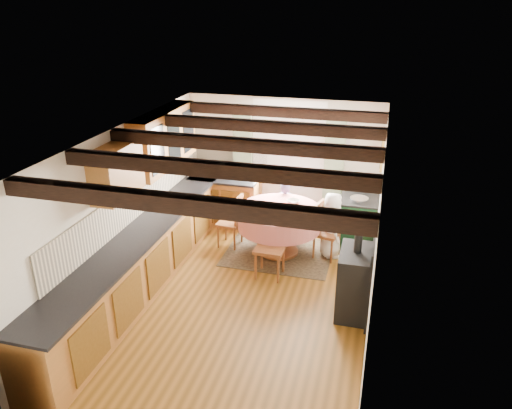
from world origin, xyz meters
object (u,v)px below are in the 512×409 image
(chair_right, at_px, (327,231))
(cast_iron_stove, at_px, (356,266))
(dining_table, at_px, (279,231))
(chair_left, at_px, (230,221))
(chair_near, at_px, (270,247))
(child_right, at_px, (332,225))
(child_far, at_px, (285,209))
(aga_range, at_px, (358,219))
(cup, at_px, (281,207))

(chair_right, bearing_deg, cast_iron_stove, -144.12)
(dining_table, bearing_deg, chair_right, 7.21)
(chair_left, bearing_deg, chair_near, 53.68)
(chair_left, relative_size, child_right, 0.83)
(child_right, bearing_deg, child_far, 41.79)
(aga_range, height_order, cup, cup)
(cup, bearing_deg, child_far, 97.11)
(aga_range, bearing_deg, chair_right, -123.53)
(chair_near, xyz_separation_m, chair_left, (-0.91, 0.83, -0.04))
(chair_near, height_order, cast_iron_stove, cast_iron_stove)
(aga_range, distance_m, cast_iron_stove, 2.18)
(child_far, distance_m, child_right, 1.06)
(aga_range, bearing_deg, chair_left, -161.82)
(cast_iron_stove, xyz_separation_m, cup, (-1.32, 1.36, 0.15))
(aga_range, bearing_deg, cast_iron_stove, -87.08)
(chair_near, xyz_separation_m, aga_range, (1.22, 1.53, -0.06))
(dining_table, relative_size, cup, 13.38)
(chair_left, bearing_deg, dining_table, 90.61)
(chair_near, height_order, child_right, child_right)
(cast_iron_stove, relative_size, child_far, 1.40)
(cast_iron_stove, distance_m, child_far, 2.52)
(aga_range, xyz_separation_m, child_right, (-0.39, -0.62, 0.11))
(child_right, bearing_deg, cup, 84.99)
(child_far, height_order, child_right, child_right)
(dining_table, xyz_separation_m, chair_near, (0.02, -0.74, 0.10))
(cast_iron_stove, bearing_deg, dining_table, 134.54)
(chair_left, relative_size, aga_range, 0.95)
(dining_table, distance_m, child_far, 0.72)
(dining_table, xyz_separation_m, child_far, (-0.06, 0.71, 0.10))
(chair_right, relative_size, child_right, 0.85)
(chair_near, relative_size, child_far, 0.99)
(dining_table, height_order, chair_right, chair_right)
(chair_near, distance_m, child_far, 1.45)
(dining_table, bearing_deg, chair_near, -88.52)
(dining_table, relative_size, child_right, 1.23)
(child_right, relative_size, cup, 10.92)
(aga_range, relative_size, cast_iron_stove, 0.67)
(chair_right, height_order, cup, chair_right)
(chair_near, height_order, child_far, child_far)
(aga_range, xyz_separation_m, cup, (-1.21, -0.80, 0.43))
(aga_range, bearing_deg, cup, -146.59)
(cast_iron_stove, bearing_deg, cup, 134.17)
(aga_range, height_order, cast_iron_stove, cast_iron_stove)
(chair_near, relative_size, aga_range, 1.04)
(aga_range, bearing_deg, child_right, -122.22)
(aga_range, distance_m, cup, 1.51)
(chair_left, height_order, cast_iron_stove, cast_iron_stove)
(dining_table, xyz_separation_m, chair_right, (0.79, 0.10, 0.06))
(chair_right, distance_m, cast_iron_stove, 1.60)
(dining_table, distance_m, aga_range, 1.47)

